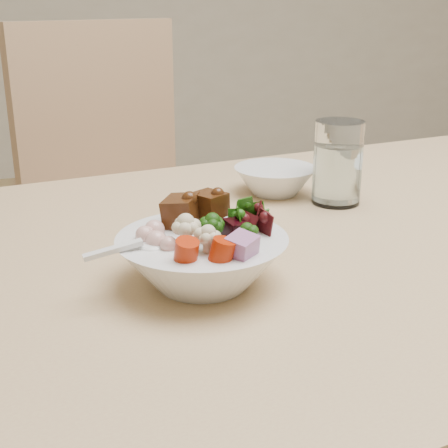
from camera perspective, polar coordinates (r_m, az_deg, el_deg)
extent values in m
cube|color=tan|center=(1.00, 18.69, 0.26)|extent=(1.57, 1.04, 0.04)
cube|color=tan|center=(1.45, -6.71, -1.23)|extent=(0.58, 0.58, 0.04)
cube|color=tan|center=(1.55, -11.37, 9.01)|extent=(0.41, 0.21, 0.48)
cylinder|color=tan|center=(1.34, -8.24, -15.04)|extent=(0.03, 0.03, 0.44)
cylinder|color=tan|center=(1.54, 3.40, -9.95)|extent=(0.03, 0.03, 0.44)
cylinder|color=tan|center=(1.62, -15.57, -9.05)|extent=(0.03, 0.03, 0.44)
cylinder|color=tan|center=(1.79, -4.97, -5.54)|extent=(0.03, 0.03, 0.44)
sphere|color=black|center=(0.67, -1.06, -0.70)|extent=(0.03, 0.03, 0.03)
sphere|color=beige|center=(0.65, -3.50, -0.94)|extent=(0.03, 0.03, 0.03)
cube|color=black|center=(0.70, 1.45, -0.01)|extent=(0.03, 0.03, 0.02)
cube|color=#9E5F93|center=(0.63, 1.59, -2.21)|extent=(0.04, 0.04, 0.03)
cylinder|color=#AF2604|center=(0.62, -3.47, -2.61)|extent=(0.03, 0.03, 0.03)
sphere|color=#DCA39A|center=(0.66, -6.21, -1.57)|extent=(0.02, 0.02, 0.02)
ellipsoid|color=white|center=(0.66, -6.52, -2.22)|extent=(0.03, 0.03, 0.01)
cube|color=white|center=(0.65, -10.11, -2.33)|extent=(0.06, 0.02, 0.01)
cylinder|color=white|center=(0.98, 10.36, 5.53)|extent=(0.07, 0.07, 0.13)
cylinder|color=white|center=(0.98, 10.30, 4.62)|extent=(0.06, 0.06, 0.09)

